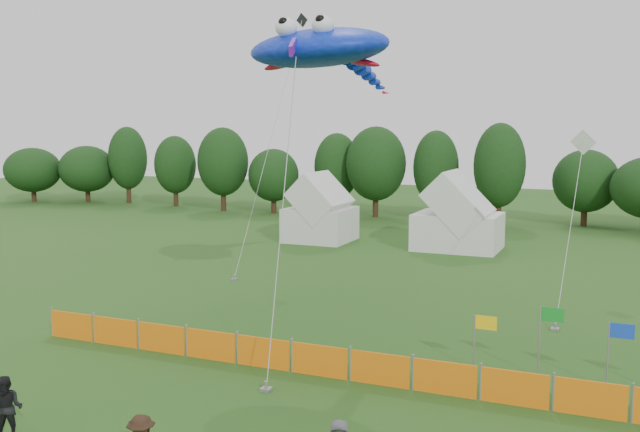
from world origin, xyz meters
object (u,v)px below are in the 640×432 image
at_px(tent_right, 458,220).
at_px(stingray_kite, 323,50).
at_px(barrier_fence, 319,361).
at_px(spectator_b, 7,409).
at_px(tent_left, 320,213).

height_order(tent_right, stingray_kite, stingray_kite).
height_order(barrier_fence, stingray_kite, stingray_kite).
distance_m(tent_right, spectator_b, 32.70).
xyz_separation_m(tent_right, stingray_kite, (-0.52, -20.77, 8.66)).
xyz_separation_m(tent_left, barrier_fence, (10.61, -24.66, -1.40)).
distance_m(tent_right, barrier_fence, 25.10).
bearing_deg(stingray_kite, tent_right, 88.57).
relative_size(tent_left, spectator_b, 2.57).
height_order(tent_left, stingray_kite, stingray_kite).
xyz_separation_m(barrier_fence, spectator_b, (-5.29, -7.39, 0.33)).
xyz_separation_m(tent_left, tent_right, (9.45, 0.37, 0.01)).
height_order(tent_right, barrier_fence, tent_right).
relative_size(tent_left, tent_right, 0.79).
xyz_separation_m(tent_left, spectator_b, (5.32, -32.05, -1.07)).
bearing_deg(tent_left, spectator_b, -80.57).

